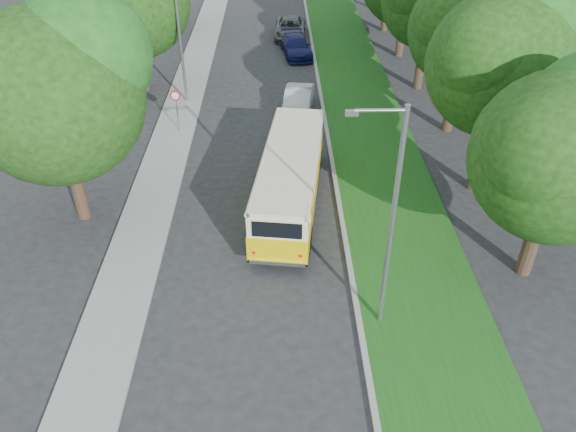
{
  "coord_description": "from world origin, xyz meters",
  "views": [
    {
      "loc": [
        0.9,
        -16.02,
        14.05
      ],
      "look_at": [
        1.26,
        1.74,
        1.5
      ],
      "focal_mm": 35.0,
      "sensor_mm": 36.0,
      "label": 1
    }
  ],
  "objects_px": {
    "car_silver": "(289,136)",
    "car_blue": "(296,46)",
    "lamppost_near": "(390,218)",
    "lamppost_far": "(178,35)",
    "vintage_bus": "(290,180)",
    "car_grey": "(290,28)",
    "car_white": "(298,102)"
  },
  "relations": [
    {
      "from": "vintage_bus",
      "to": "car_silver",
      "type": "relative_size",
      "value": 2.03
    },
    {
      "from": "vintage_bus",
      "to": "car_white",
      "type": "xyz_separation_m",
      "value": [
        0.67,
        9.7,
        -0.65
      ]
    },
    {
      "from": "car_silver",
      "to": "car_grey",
      "type": "distance_m",
      "value": 18.61
    },
    {
      "from": "car_silver",
      "to": "car_blue",
      "type": "bearing_deg",
      "value": 90.24
    },
    {
      "from": "car_silver",
      "to": "lamppost_near",
      "type": "bearing_deg",
      "value": -74.04
    },
    {
      "from": "vintage_bus",
      "to": "car_silver",
      "type": "distance_m",
      "value": 5.35
    },
    {
      "from": "lamppost_near",
      "to": "car_white",
      "type": "distance_m",
      "value": 17.3
    },
    {
      "from": "car_white",
      "to": "car_blue",
      "type": "bearing_deg",
      "value": 96.49
    },
    {
      "from": "car_silver",
      "to": "car_blue",
      "type": "distance_m",
      "value": 14.36
    },
    {
      "from": "lamppost_near",
      "to": "car_silver",
      "type": "height_order",
      "value": "lamppost_near"
    },
    {
      "from": "lamppost_far",
      "to": "vintage_bus",
      "type": "distance_m",
      "value": 13.24
    },
    {
      "from": "lamppost_far",
      "to": "vintage_bus",
      "type": "xyz_separation_m",
      "value": [
        6.12,
        -11.42,
        -2.74
      ]
    },
    {
      "from": "lamppost_near",
      "to": "car_silver",
      "type": "distance_m",
      "value": 13.19
    },
    {
      "from": "car_white",
      "to": "car_grey",
      "type": "distance_m",
      "value": 14.23
    },
    {
      "from": "lamppost_far",
      "to": "car_blue",
      "type": "distance_m",
      "value": 11.35
    },
    {
      "from": "vintage_bus",
      "to": "lamppost_far",
      "type": "bearing_deg",
      "value": 125.66
    },
    {
      "from": "car_silver",
      "to": "car_white",
      "type": "bearing_deg",
      "value": 85.61
    },
    {
      "from": "car_blue",
      "to": "car_grey",
      "type": "bearing_deg",
      "value": 86.37
    },
    {
      "from": "lamppost_far",
      "to": "vintage_bus",
      "type": "height_order",
      "value": "lamppost_far"
    },
    {
      "from": "lamppost_near",
      "to": "car_blue",
      "type": "bearing_deg",
      "value": 94.05
    },
    {
      "from": "car_white",
      "to": "car_silver",
      "type": "bearing_deg",
      "value": -90.19
    },
    {
      "from": "lamppost_far",
      "to": "car_silver",
      "type": "height_order",
      "value": "lamppost_far"
    },
    {
      "from": "lamppost_near",
      "to": "car_blue",
      "type": "height_order",
      "value": "lamppost_near"
    },
    {
      "from": "car_grey",
      "to": "car_white",
      "type": "bearing_deg",
      "value": -86.23
    },
    {
      "from": "car_grey",
      "to": "car_silver",
      "type": "bearing_deg",
      "value": -88.21
    },
    {
      "from": "lamppost_near",
      "to": "car_white",
      "type": "relative_size",
      "value": 1.82
    },
    {
      "from": "lamppost_near",
      "to": "car_silver",
      "type": "xyz_separation_m",
      "value": [
        -2.73,
        12.4,
        -3.6
      ]
    },
    {
      "from": "lamppost_far",
      "to": "car_grey",
      "type": "xyz_separation_m",
      "value": [
        6.68,
        12.5,
        -3.41
      ]
    },
    {
      "from": "vintage_bus",
      "to": "car_blue",
      "type": "relative_size",
      "value": 2.01
    },
    {
      "from": "lamppost_near",
      "to": "car_grey",
      "type": "bearing_deg",
      "value": 94.1
    },
    {
      "from": "lamppost_near",
      "to": "lamppost_far",
      "type": "height_order",
      "value": "lamppost_near"
    },
    {
      "from": "car_white",
      "to": "car_blue",
      "type": "height_order",
      "value": "car_white"
    }
  ]
}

